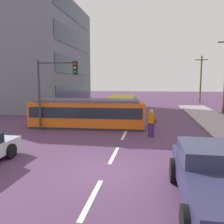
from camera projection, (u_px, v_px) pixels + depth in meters
ground_plane at (130, 124)px, 18.42m from camera, size 120.00×120.00×0.00m
lane_stripe_0 at (92, 198)px, 6.68m from camera, size 0.16×2.40×0.01m
lane_stripe_1 at (114, 155)px, 10.60m from camera, size 0.16×2.40×0.01m
lane_stripe_2 at (124, 135)px, 14.51m from camera, size 0.16×2.40×0.01m
lane_stripe_3 at (134, 116)px, 22.51m from camera, size 0.16×2.40×0.01m
lane_stripe_4 at (138, 109)px, 28.38m from camera, size 0.16×2.40×0.01m
corner_building at (22, 57)px, 29.92m from camera, size 14.17×14.71×12.80m
streetcar_tram at (88, 113)px, 16.98m from camera, size 8.21×2.89×2.02m
city_bus at (122, 104)px, 22.76m from camera, size 2.59×5.87×1.87m
pedestrian_crossing at (151, 122)px, 13.88m from camera, size 0.50×0.36×1.67m
pickup_truck_parked at (220, 179)px, 6.09m from camera, size 2.28×5.00×1.55m
parked_sedan_mid at (77, 111)px, 21.26m from camera, size 2.14×4.22×1.19m
parked_sedan_far at (90, 104)px, 27.82m from camera, size 1.98×4.07×1.19m
traffic_light_mast at (55, 81)px, 15.39m from camera, size 2.76×0.33×4.70m
utility_pole_far at (201, 78)px, 35.30m from camera, size 1.80×0.24×7.06m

